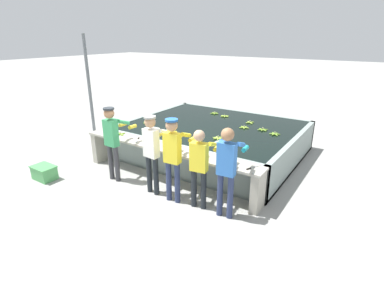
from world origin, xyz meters
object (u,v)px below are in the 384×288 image
worker_0 (112,137)px  worker_4 (227,165)px  worker_3 (200,162)px  knife_0 (251,168)px  worker_2 (173,152)px  worker_1 (152,147)px  banana_bunch_floating_5 (176,140)px  support_post_left (90,92)px  banana_bunch_floating_0 (250,122)px  banana_bunch_floating_6 (244,127)px  banana_bunch_floating_7 (148,123)px  banana_bunch_floating_1 (215,113)px  banana_bunch_floating_3 (225,116)px  banana_bunch_ledge_2 (149,142)px  banana_bunch_floating_8 (275,134)px  banana_bunch_ledge_1 (120,134)px  banana_bunch_floating_2 (218,138)px  banana_bunch_ledge_0 (201,156)px  knife_1 (138,139)px  crate (44,172)px  banana_bunch_floating_4 (263,130)px

worker_0 → worker_4: 2.80m
worker_3 → knife_0: worker_3 is taller
worker_2 → worker_1: bearing=177.1°
banana_bunch_floating_5 → support_post_left: support_post_left is taller
banana_bunch_floating_0 → banana_bunch_floating_6: same height
banana_bunch_floating_5 → banana_bunch_floating_6: size_ratio=1.00×
support_post_left → banana_bunch_floating_7: bearing=15.9°
worker_0 → banana_bunch_floating_5: bearing=46.7°
worker_1 → banana_bunch_floating_1: worker_1 is taller
banana_bunch_floating_3 → banana_bunch_ledge_2: banana_bunch_ledge_2 is taller
banana_bunch_floating_8 → banana_bunch_ledge_1: bearing=-146.3°
banana_bunch_floating_2 → banana_bunch_floating_6: size_ratio=1.02×
banana_bunch_ledge_0 → knife_1: size_ratio=0.76×
worker_0 → crate: 1.87m
knife_1 → banana_bunch_ledge_1: bearing=178.1°
worker_2 → banana_bunch_floating_0: bearing=87.7°
worker_0 → banana_bunch_floating_5: worker_0 is taller
worker_1 → banana_bunch_floating_2: bearing=70.7°
worker_1 → banana_bunch_ledge_0: 1.00m
banana_bunch_floating_1 → crate: banana_bunch_floating_1 is taller
banana_bunch_floating_5 → support_post_left: size_ratio=0.09×
worker_0 → banana_bunch_floating_3: worker_0 is taller
worker_2 → banana_bunch_ledge_0: 0.64m
banana_bunch_floating_1 → banana_bunch_ledge_0: (1.51, -3.26, 0.00)m
worker_2 → crate: worker_2 is taller
banana_bunch_floating_3 → banana_bunch_ledge_1: size_ratio=1.01×
banana_bunch_floating_4 → banana_bunch_floating_5: (-1.39, -1.90, 0.00)m
banana_bunch_floating_0 → banana_bunch_floating_8: bearing=-34.3°
banana_bunch_ledge_0 → support_post_left: size_ratio=0.07×
banana_bunch_floating_8 → crate: 5.57m
banana_bunch_floating_8 → banana_bunch_ledge_2: bearing=-135.2°
banana_bunch_floating_4 → knife_0: banana_bunch_floating_4 is taller
knife_0 → crate: (-4.45, -1.47, -0.67)m
banana_bunch_ledge_1 → knife_1: size_ratio=0.89×
banana_bunch_floating_5 → support_post_left: 3.37m
worker_3 → banana_bunch_floating_1: 4.09m
banana_bunch_floating_4 → banana_bunch_floating_6: (-0.48, -0.08, 0.00)m
banana_bunch_ledge_0 → crate: (-3.38, -1.42, -0.69)m
worker_0 → banana_bunch_ledge_0: bearing=14.4°
banana_bunch_floating_1 → banana_bunch_floating_4: bearing=-23.6°
banana_bunch_floating_7 → knife_0: bearing=-19.0°
worker_1 → banana_bunch_floating_2: size_ratio=5.98×
banana_bunch_floating_3 → banana_bunch_ledge_1: 3.29m
worker_2 → banana_bunch_floating_1: 3.97m
worker_3 → banana_bunch_floating_4: size_ratio=5.55×
banana_bunch_ledge_0 → knife_1: banana_bunch_ledge_0 is taller
banana_bunch_ledge_1 → crate: size_ratio=0.51×
worker_3 → banana_bunch_floating_6: (-0.35, 2.79, -0.09)m
worker_3 → crate: bearing=-164.9°
worker_2 → banana_bunch_floating_3: 3.74m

